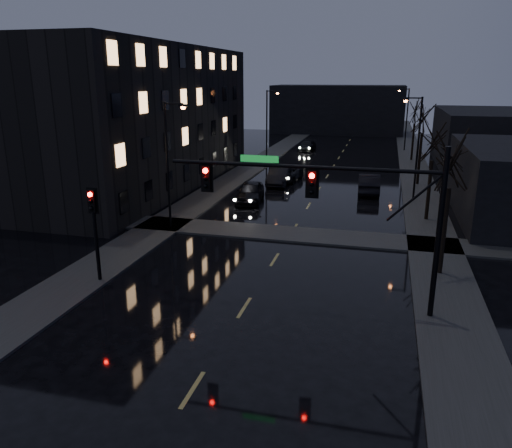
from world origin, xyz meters
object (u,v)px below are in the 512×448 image
Objects in this scene: oncoming_car_c at (286,173)px; oncoming_car_d at (307,146)px; oncoming_car_b at (279,176)px; oncoming_car_a at (250,192)px; lead_car at (369,183)px.

oncoming_car_c is 20.07m from oncoming_car_d.
oncoming_car_a is at bearing -99.52° from oncoming_car_b.
oncoming_car_a is 0.96× the size of oncoming_car_b.
lead_car is at bearing 25.19° from oncoming_car_a.
oncoming_car_b is at bearing 76.63° from oncoming_car_a.
oncoming_car_a is 7.08m from oncoming_car_b.
oncoming_car_a is 9.01m from oncoming_car_c.
oncoming_car_d is 25.10m from lead_car.
lead_car reaches higher than oncoming_car_c.
oncoming_car_a is at bearing -91.85° from oncoming_car_c.
lead_car is (7.82, -3.41, 0.12)m from oncoming_car_c.
oncoming_car_d is (-0.03, 28.98, -0.16)m from oncoming_car_a.
oncoming_car_a reaches higher than oncoming_car_d.
oncoming_car_c reaches higher than oncoming_car_d.
oncoming_car_d is at bearing 89.42° from oncoming_car_b.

